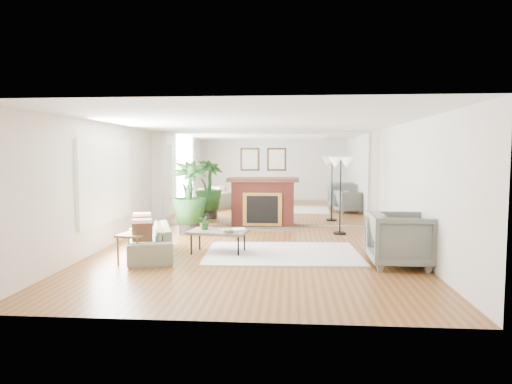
# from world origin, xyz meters

# --- Properties ---
(ground) EXTENTS (7.00, 7.00, 0.00)m
(ground) POSITION_xyz_m (0.00, 0.00, 0.00)
(ground) COLOR brown
(ground) RESTS_ON ground
(wall_left) EXTENTS (0.02, 7.00, 2.50)m
(wall_left) POSITION_xyz_m (-2.99, 0.00, 1.25)
(wall_left) COLOR silver
(wall_left) RESTS_ON ground
(wall_right) EXTENTS (0.02, 7.00, 2.50)m
(wall_right) POSITION_xyz_m (2.99, 0.00, 1.25)
(wall_right) COLOR silver
(wall_right) RESTS_ON ground
(wall_back) EXTENTS (6.00, 0.02, 2.50)m
(wall_back) POSITION_xyz_m (0.00, 3.49, 1.25)
(wall_back) COLOR silver
(wall_back) RESTS_ON ground
(mirror_panel) EXTENTS (5.40, 0.04, 2.40)m
(mirror_panel) POSITION_xyz_m (0.00, 3.47, 1.25)
(mirror_panel) COLOR silver
(mirror_panel) RESTS_ON wall_back
(window_panel) EXTENTS (0.04, 2.40, 1.50)m
(window_panel) POSITION_xyz_m (-2.96, 0.40, 1.35)
(window_panel) COLOR #B2E09E
(window_panel) RESTS_ON wall_left
(fireplace) EXTENTS (1.85, 0.83, 2.05)m
(fireplace) POSITION_xyz_m (0.00, 3.26, 0.66)
(fireplace) COLOR maroon
(fireplace) RESTS_ON ground
(area_rug) EXTENTS (2.95, 2.17, 0.03)m
(area_rug) POSITION_xyz_m (0.57, 0.05, 0.02)
(area_rug) COLOR silver
(area_rug) RESTS_ON ground
(coffee_table) EXTENTS (1.18, 0.80, 0.44)m
(coffee_table) POSITION_xyz_m (-0.65, 0.03, 0.40)
(coffee_table) COLOR #6A5E53
(coffee_table) RESTS_ON ground
(sofa) EXTENTS (1.33, 2.07, 0.56)m
(sofa) POSITION_xyz_m (-1.89, -0.28, 0.28)
(sofa) COLOR gray
(sofa) RESTS_ON ground
(armchair_back) EXTENTS (0.95, 0.93, 0.72)m
(armchair_back) POSITION_xyz_m (2.60, 0.53, 0.36)
(armchair_back) COLOR slate
(armchair_back) RESTS_ON ground
(armchair_front) EXTENTS (1.02, 0.99, 0.91)m
(armchair_front) POSITION_xyz_m (2.56, -0.75, 0.45)
(armchair_front) COLOR slate
(armchair_front) RESTS_ON ground
(side_table) EXTENTS (0.52, 0.52, 0.52)m
(side_table) POSITION_xyz_m (-1.98, -0.90, 0.43)
(side_table) COLOR olive
(side_table) RESTS_ON ground
(potted_ficus) EXTENTS (1.07, 1.07, 1.71)m
(potted_ficus) POSITION_xyz_m (-1.68, 2.16, 0.92)
(potted_ficus) COLOR black
(potted_ficus) RESTS_ON ground
(floor_lamp) EXTENTS (0.59, 0.33, 1.82)m
(floor_lamp) POSITION_xyz_m (1.88, 2.32, 1.55)
(floor_lamp) COLOR black
(floor_lamp) RESTS_ON ground
(tabletop_plant) EXTENTS (0.34, 0.32, 0.31)m
(tabletop_plant) POSITION_xyz_m (-0.92, 0.14, 0.59)
(tabletop_plant) COLOR #2A5D22
(tabletop_plant) RESTS_ON coffee_table
(fruit_bowl) EXTENTS (0.28, 0.28, 0.06)m
(fruit_bowl) POSITION_xyz_m (-0.44, -0.17, 0.47)
(fruit_bowl) COLOR olive
(fruit_bowl) RESTS_ON coffee_table
(book) EXTENTS (0.29, 0.34, 0.02)m
(book) POSITION_xyz_m (-0.34, 0.09, 0.45)
(book) COLOR olive
(book) RESTS_ON coffee_table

